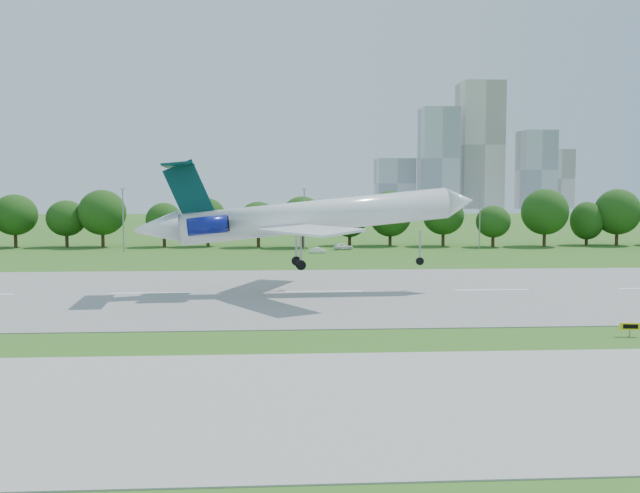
{
  "coord_description": "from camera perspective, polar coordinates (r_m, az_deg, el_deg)",
  "views": [
    {
      "loc": [
        -25.6,
        -57.43,
        11.97
      ],
      "look_at": [
        -20.9,
        18.0,
        5.94
      ],
      "focal_mm": 40.0,
      "sensor_mm": 36.0,
      "label": 1
    }
  ],
  "objects": [
    {
      "name": "ground",
      "position": [
        64.01,
        20.22,
        -6.5
      ],
      "size": [
        600.0,
        600.0,
        0.0
      ],
      "primitive_type": "plane",
      "color": "#2C5A17",
      "rests_on": "ground"
    },
    {
      "name": "runway",
      "position": [
        87.14,
        13.58,
        -3.43
      ],
      "size": [
        400.0,
        45.0,
        0.08
      ],
      "primitive_type": "cube",
      "color": "gray",
      "rests_on": "ground"
    },
    {
      "name": "tree_line",
      "position": [
        151.72,
        6.15,
        2.35
      ],
      "size": [
        288.4,
        8.4,
        10.4
      ],
      "color": "#382314",
      "rests_on": "ground"
    },
    {
      "name": "light_poles",
      "position": [
        141.44,
        5.84,
        2.26
      ],
      "size": [
        175.9,
        0.25,
        12.19
      ],
      "color": "gray",
      "rests_on": "ground"
    },
    {
      "name": "skyline",
      "position": [
        465.73,
        12.18,
        6.74
      ],
      "size": [
        127.0,
        52.0,
        80.0
      ],
      "color": "#B2B2B7",
      "rests_on": "ground"
    },
    {
      "name": "airliner",
      "position": [
        82.37,
        -1.66,
        2.42
      ],
      "size": [
        39.96,
        28.88,
        12.52
      ],
      "rotation": [
        0.0,
        -0.09,
        0.08
      ],
      "color": "white",
      "rests_on": "ground"
    },
    {
      "name": "taxi_sign_left",
      "position": [
        63.71,
        23.54,
        -5.89
      ],
      "size": [
        1.61,
        0.4,
        1.12
      ],
      "rotation": [
        0.0,
        0.0,
        -0.14
      ],
      "color": "gray",
      "rests_on": "ground"
    },
    {
      "name": "service_vehicle_a",
      "position": [
        134.91,
        -0.14,
        -0.3
      ],
      "size": [
        3.23,
        1.16,
        1.06
      ],
      "primitive_type": "imported",
      "rotation": [
        0.0,
        0.0,
        1.58
      ],
      "color": "white",
      "rests_on": "ground"
    },
    {
      "name": "service_vehicle_b",
      "position": [
        142.28,
        1.88,
        0.01
      ],
      "size": [
        4.21,
        2.6,
        1.34
      ],
      "primitive_type": "imported",
      "rotation": [
        0.0,
        0.0,
        1.85
      ],
      "color": "white",
      "rests_on": "ground"
    }
  ]
}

